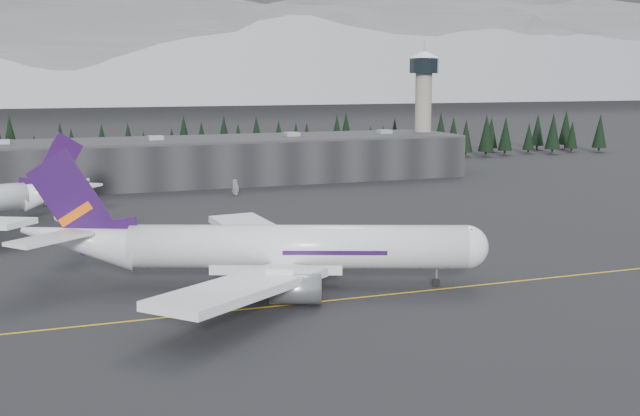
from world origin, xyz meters
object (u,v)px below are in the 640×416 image
object	(u,v)px
terminal	(192,161)
control_tower	(423,98)
gse_vehicle_b	(236,192)
gse_vehicle_a	(48,202)
jet_main	(257,248)

from	to	relation	value
terminal	control_tower	size ratio (longest dim) A/B	4.24
terminal	gse_vehicle_b	distance (m)	28.69
gse_vehicle_a	gse_vehicle_b	xyz separation A→B (m)	(45.67, 0.91, -0.06)
gse_vehicle_a	control_tower	bearing A→B (deg)	18.22
gse_vehicle_a	jet_main	bearing A→B (deg)	-70.41
jet_main	control_tower	bearing A→B (deg)	74.08
jet_main	gse_vehicle_b	bearing A→B (deg)	98.40
gse_vehicle_b	terminal	bearing A→B (deg)	169.47
control_tower	gse_vehicle_b	size ratio (longest dim) A/B	9.26
jet_main	gse_vehicle_a	distance (m)	91.40
terminal	gse_vehicle_a	size ratio (longest dim) A/B	29.30
jet_main	gse_vehicle_a	bearing A→B (deg)	127.51
control_tower	terminal	bearing A→B (deg)	-177.71
control_tower	jet_main	size ratio (longest dim) A/B	0.57
terminal	gse_vehicle_b	bearing A→B (deg)	-78.36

